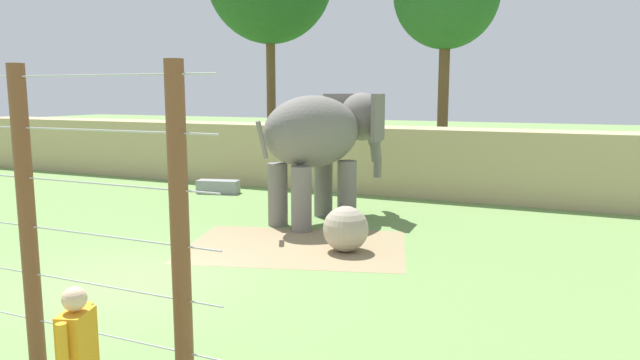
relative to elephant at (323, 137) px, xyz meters
The scene contains 6 objects.
ground_plane 6.40m from the elephant, 100.86° to the right, with size 120.00×120.00×0.00m, color #6B8E4C.
dirt_patch 3.45m from the elephant, 78.84° to the right, with size 4.76×3.37×0.01m, color #937F5B.
embankment_wall 5.30m from the elephant, 102.60° to the left, with size 36.00×1.80×2.21m, color tan.
elephant is the anchor object (origin of this frame).
enrichment_ball 3.47m from the elephant, 56.67° to the right, with size 0.98×0.98×0.98m, color tan.
feed_trough 5.87m from the elephant, 153.44° to the left, with size 1.48×0.81×0.44m.
Camera 1 is at (7.22, -7.87, 3.38)m, focal length 32.67 mm.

